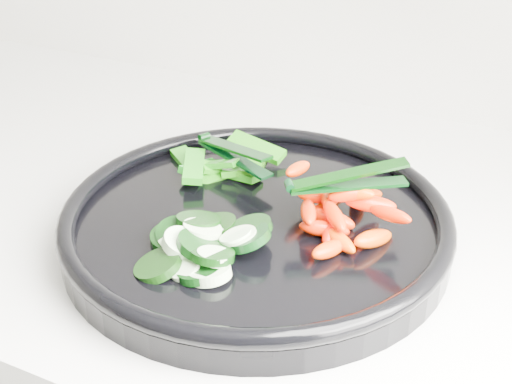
% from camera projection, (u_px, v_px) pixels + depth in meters
% --- Properties ---
extents(veggie_tray, '(0.46, 0.46, 0.04)m').
position_uv_depth(veggie_tray, '(256.00, 223.00, 0.68)').
color(veggie_tray, black).
rests_on(veggie_tray, counter).
extents(cucumber_pile, '(0.12, 0.14, 0.04)m').
position_uv_depth(cucumber_pile, '(199.00, 242.00, 0.63)').
color(cucumber_pile, black).
rests_on(cucumber_pile, veggie_tray).
extents(carrot_pile, '(0.14, 0.15, 0.05)m').
position_uv_depth(carrot_pile, '(340.00, 211.00, 0.66)').
color(carrot_pile, '#E40D00').
rests_on(carrot_pile, veggie_tray).
extents(pepper_pile, '(0.12, 0.12, 0.04)m').
position_uv_depth(pepper_pile, '(224.00, 165.00, 0.76)').
color(pepper_pile, '#0B6D0A').
rests_on(pepper_pile, veggie_tray).
extents(tong_carrot, '(0.10, 0.08, 0.02)m').
position_uv_depth(tong_carrot, '(345.00, 180.00, 0.65)').
color(tong_carrot, black).
rests_on(tong_carrot, carrot_pile).
extents(tong_pepper, '(0.11, 0.06, 0.02)m').
position_uv_depth(tong_pepper, '(232.00, 152.00, 0.75)').
color(tong_pepper, black).
rests_on(tong_pepper, pepper_pile).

